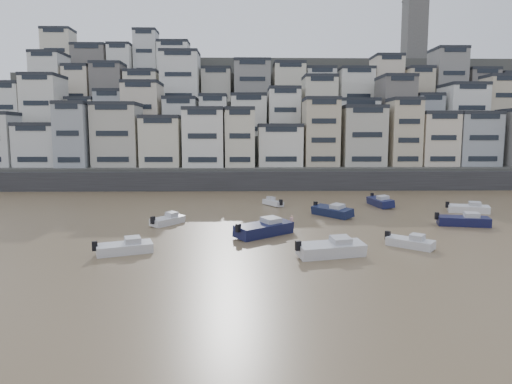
{
  "coord_description": "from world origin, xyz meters",
  "views": [
    {
      "loc": [
        4.43,
        -19.47,
        10.15
      ],
      "look_at": [
        5.6,
        30.0,
        4.0
      ],
      "focal_mm": 32.0,
      "sensor_mm": 36.0,
      "label": 1
    }
  ],
  "objects_px": {
    "boat_g": "(469,207)",
    "boat_i": "(380,200)",
    "boat_e": "(332,210)",
    "boat_f": "(168,219)",
    "boat_d": "(464,219)",
    "boat_c": "(264,226)",
    "boat_b": "(410,241)",
    "boat_a": "(331,247)",
    "person_pink": "(292,223)",
    "boat_j": "(125,246)",
    "boat_h": "(273,202)"
  },
  "relations": [
    {
      "from": "boat_g",
      "to": "boat_i",
      "type": "height_order",
      "value": "boat_i"
    },
    {
      "from": "boat_e",
      "to": "boat_f",
      "type": "xyz_separation_m",
      "value": [
        -19.84,
        -4.88,
        -0.19
      ]
    },
    {
      "from": "boat_d",
      "to": "boat_i",
      "type": "distance_m",
      "value": 15.37
    },
    {
      "from": "boat_c",
      "to": "boat_i",
      "type": "height_order",
      "value": "boat_c"
    },
    {
      "from": "boat_b",
      "to": "boat_d",
      "type": "xyz_separation_m",
      "value": [
        9.65,
        9.86,
        0.19
      ]
    },
    {
      "from": "boat_c",
      "to": "boat_e",
      "type": "relative_size",
      "value": 1.15
    },
    {
      "from": "boat_b",
      "to": "boat_g",
      "type": "bearing_deg",
      "value": 94.56
    },
    {
      "from": "boat_a",
      "to": "boat_f",
      "type": "bearing_deg",
      "value": 123.64
    },
    {
      "from": "person_pink",
      "to": "boat_d",
      "type": "bearing_deg",
      "value": 7.04
    },
    {
      "from": "boat_c",
      "to": "boat_g",
      "type": "relative_size",
      "value": 1.3
    },
    {
      "from": "boat_b",
      "to": "boat_i",
      "type": "distance_m",
      "value": 24.73
    },
    {
      "from": "boat_i",
      "to": "person_pink",
      "type": "distance_m",
      "value": 22.28
    },
    {
      "from": "boat_j",
      "to": "boat_h",
      "type": "bearing_deg",
      "value": 39.62
    },
    {
      "from": "boat_c",
      "to": "boat_d",
      "type": "distance_m",
      "value": 23.22
    },
    {
      "from": "boat_d",
      "to": "boat_a",
      "type": "bearing_deg",
      "value": -131.2
    },
    {
      "from": "boat_c",
      "to": "boat_h",
      "type": "relative_size",
      "value": 1.67
    },
    {
      "from": "boat_c",
      "to": "boat_f",
      "type": "distance_m",
      "value": 12.43
    },
    {
      "from": "boat_j",
      "to": "boat_i",
      "type": "bearing_deg",
      "value": 18.86
    },
    {
      "from": "boat_a",
      "to": "boat_h",
      "type": "distance_m",
      "value": 28.47
    },
    {
      "from": "boat_c",
      "to": "boat_h",
      "type": "distance_m",
      "value": 20.21
    },
    {
      "from": "boat_i",
      "to": "person_pink",
      "type": "bearing_deg",
      "value": -47.57
    },
    {
      "from": "boat_c",
      "to": "boat_j",
      "type": "distance_m",
      "value": 14.08
    },
    {
      "from": "boat_d",
      "to": "person_pink",
      "type": "xyz_separation_m",
      "value": [
        -19.71,
        -2.43,
        0.04
      ]
    },
    {
      "from": "boat_a",
      "to": "boat_b",
      "type": "distance_m",
      "value": 8.36
    },
    {
      "from": "boat_i",
      "to": "boat_j",
      "type": "bearing_deg",
      "value": -55.86
    },
    {
      "from": "boat_d",
      "to": "boat_e",
      "type": "relative_size",
      "value": 0.97
    },
    {
      "from": "boat_j",
      "to": "person_pink",
      "type": "height_order",
      "value": "person_pink"
    },
    {
      "from": "boat_h",
      "to": "boat_b",
      "type": "bearing_deg",
      "value": 174.04
    },
    {
      "from": "boat_d",
      "to": "boat_h",
      "type": "xyz_separation_m",
      "value": [
        -20.61,
        15.41,
        -0.24
      ]
    },
    {
      "from": "boat_i",
      "to": "boat_h",
      "type": "bearing_deg",
      "value": -100.41
    },
    {
      "from": "boat_a",
      "to": "boat_d",
      "type": "bearing_deg",
      "value": 21.87
    },
    {
      "from": "boat_h",
      "to": "boat_e",
      "type": "bearing_deg",
      "value": -172.04
    },
    {
      "from": "boat_a",
      "to": "boat_c",
      "type": "bearing_deg",
      "value": 108.29
    },
    {
      "from": "person_pink",
      "to": "boat_e",
      "type": "bearing_deg",
      "value": 55.66
    },
    {
      "from": "boat_f",
      "to": "boat_d",
      "type": "bearing_deg",
      "value": -57.62
    },
    {
      "from": "boat_c",
      "to": "boat_b",
      "type": "bearing_deg",
      "value": -61.61
    },
    {
      "from": "boat_a",
      "to": "boat_e",
      "type": "relative_size",
      "value": 1.01
    },
    {
      "from": "boat_b",
      "to": "boat_f",
      "type": "bearing_deg",
      "value": -162.78
    },
    {
      "from": "boat_f",
      "to": "person_pink",
      "type": "relative_size",
      "value": 2.79
    },
    {
      "from": "boat_e",
      "to": "person_pink",
      "type": "distance_m",
      "value": 10.66
    },
    {
      "from": "boat_h",
      "to": "boat_i",
      "type": "relative_size",
      "value": 0.68
    },
    {
      "from": "boat_e",
      "to": "boat_i",
      "type": "distance_m",
      "value": 11.74
    },
    {
      "from": "boat_g",
      "to": "person_pink",
      "type": "relative_size",
      "value": 3.18
    },
    {
      "from": "boat_b",
      "to": "person_pink",
      "type": "distance_m",
      "value": 12.51
    },
    {
      "from": "boat_b",
      "to": "boat_d",
      "type": "height_order",
      "value": "boat_d"
    },
    {
      "from": "boat_e",
      "to": "boat_f",
      "type": "distance_m",
      "value": 20.43
    },
    {
      "from": "boat_j",
      "to": "boat_g",
      "type": "bearing_deg",
      "value": 4.62
    },
    {
      "from": "boat_f",
      "to": "boat_g",
      "type": "xyz_separation_m",
      "value": [
        38.36,
        7.13,
        0.09
      ]
    },
    {
      "from": "boat_a",
      "to": "boat_j",
      "type": "height_order",
      "value": "boat_a"
    },
    {
      "from": "boat_e",
      "to": "boat_i",
      "type": "bearing_deg",
      "value": 97.48
    }
  ]
}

